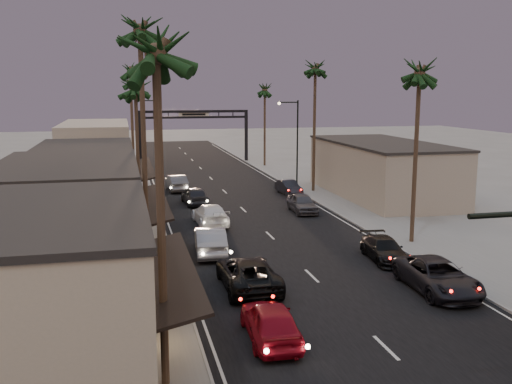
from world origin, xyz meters
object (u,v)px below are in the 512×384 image
curbside_near (437,276)px  curbside_black (384,249)px  arch (194,123)px  palm_rb (315,64)px  streetlight_left (147,131)px  palm_lc (135,83)px  palm_lb (140,22)px  streetlight_right (295,138)px  palm_la (155,39)px  oncoming_silver (210,241)px  palm_rc (265,86)px  oncoming_pickup (248,273)px  palm_ld (130,67)px  palm_far (130,80)px  palm_ra (420,66)px  oncoming_red (271,321)px

curbside_near → curbside_black: curbside_near is taller
arch → palm_rb: bearing=-71.7°
streetlight_left → palm_lc: (-1.68, -22.00, 5.14)m
streetlight_left → palm_lb: 36.93m
streetlight_right → palm_la: palm_la is taller
streetlight_left → palm_la: palm_la is taller
arch → oncoming_silver: (-4.70, -45.48, -4.70)m
streetlight_left → palm_rc: (15.52, 6.00, 5.14)m
oncoming_pickup → oncoming_silver: (-0.92, 6.58, 0.04)m
palm_ld → palm_rb: bearing=-32.6°
streetlight_right → streetlight_left: same height
palm_lb → palm_rc: size_ratio=1.25×
palm_lb → palm_ld: size_ratio=1.07×
palm_far → palm_ra: bearing=-72.6°
palm_la → oncoming_red: (4.38, 2.73, -10.64)m
palm_rc → curbside_near: size_ratio=2.13×
oncoming_red → curbside_near: size_ratio=0.82×
streetlight_left → palm_lb: (-1.68, -36.00, 8.06)m
palm_rc → oncoming_red: palm_rc is taller
streetlight_right → curbside_near: (-1.58, -29.67, -4.53)m
palm_ld → oncoming_pickup: size_ratio=2.47×
curbside_black → palm_ra: bearing=47.5°
oncoming_pickup → palm_rc: bearing=-104.5°
oncoming_silver → curbside_near: 13.61m
palm_lc → oncoming_pickup: palm_lc is taller
palm_rc → oncoming_pickup: bearing=-105.0°
palm_ra → oncoming_silver: (-13.30, 0.51, -10.61)m
arch → palm_ra: size_ratio=1.15×
palm_lc → palm_lb: bearing=-90.0°
palm_lc → arch: bearing=75.8°
palm_rc → palm_lc: bearing=-121.6°
palm_la → streetlight_left: bearing=88.0°
palm_la → palm_rc: size_ratio=1.08×
palm_ld → arch: bearing=60.2°
palm_la → oncoming_red: 11.83m
oncoming_red → oncoming_silver: 12.80m
oncoming_red → palm_ra: bearing=-134.1°
palm_lc → curbside_black: palm_lc is taller
curbside_near → streetlight_right: bearing=89.0°
palm_ra → oncoming_pickup: bearing=-153.9°
palm_lc → oncoming_pickup: (4.82, -18.06, -9.67)m
oncoming_red → arch: bearing=-92.0°
streetlight_right → oncoming_red: size_ratio=1.92×
arch → oncoming_silver: size_ratio=2.99×
streetlight_right → curbside_near: bearing=-93.1°
palm_lb → palm_rc: palm_lb is taller
curbside_black → oncoming_red: bearing=-130.5°
oncoming_red → palm_ld: bearing=-82.1°
arch → palm_ld: palm_ld is taller
palm_la → palm_far: 69.00m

